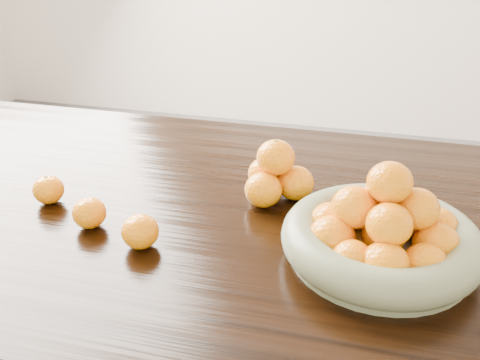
% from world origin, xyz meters
% --- Properties ---
extents(dining_table, '(2.00, 1.00, 0.75)m').
position_xyz_m(dining_table, '(0.00, 0.00, 0.66)').
color(dining_table, black).
rests_on(dining_table, ground).
extents(fruit_bowl, '(0.36, 0.36, 0.19)m').
position_xyz_m(fruit_bowl, '(0.27, -0.11, 0.80)').
color(fruit_bowl, '#707857').
rests_on(fruit_bowl, dining_table).
extents(orange_pyramid, '(0.15, 0.16, 0.14)m').
position_xyz_m(orange_pyramid, '(0.04, 0.07, 0.80)').
color(orange_pyramid, orange).
rests_on(orange_pyramid, dining_table).
extents(loose_orange_0, '(0.07, 0.07, 0.06)m').
position_xyz_m(loose_orange_0, '(-0.43, -0.08, 0.78)').
color(loose_orange_0, orange).
rests_on(loose_orange_0, dining_table).
extents(loose_orange_1, '(0.07, 0.07, 0.06)m').
position_xyz_m(loose_orange_1, '(-0.29, -0.14, 0.78)').
color(loose_orange_1, orange).
rests_on(loose_orange_1, dining_table).
extents(loose_orange_2, '(0.07, 0.07, 0.07)m').
position_xyz_m(loose_orange_2, '(-0.17, -0.18, 0.78)').
color(loose_orange_2, orange).
rests_on(loose_orange_2, dining_table).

